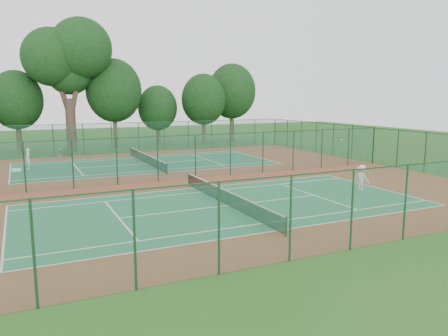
{
  "coord_description": "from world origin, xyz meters",
  "views": [
    {
      "loc": [
        -10.9,
        -31.83,
        6.48
      ],
      "look_at": [
        1.63,
        -5.13,
        1.6
      ],
      "focal_mm": 35.0,
      "sensor_mm": 36.0,
      "label": 1
    }
  ],
  "objects_px": {
    "trash_bin": "(60,153)",
    "kit_bag": "(17,170)",
    "big_tree": "(68,57)",
    "player_near": "(362,178)",
    "player_far": "(28,159)",
    "bench": "(65,153)"
  },
  "relations": [
    {
      "from": "trash_bin",
      "to": "kit_bag",
      "type": "relative_size",
      "value": 1.12
    },
    {
      "from": "big_tree",
      "to": "kit_bag",
      "type": "bearing_deg",
      "value": -115.5
    },
    {
      "from": "player_near",
      "to": "trash_bin",
      "type": "xyz_separation_m",
      "value": [
        -17.29,
        26.72,
        -0.48
      ]
    },
    {
      "from": "player_far",
      "to": "player_near",
      "type": "bearing_deg",
      "value": 34.35
    },
    {
      "from": "player_near",
      "to": "player_far",
      "type": "height_order",
      "value": "player_far"
    },
    {
      "from": "player_far",
      "to": "kit_bag",
      "type": "relative_size",
      "value": 2.44
    },
    {
      "from": "player_far",
      "to": "bench",
      "type": "xyz_separation_m",
      "value": [
        3.75,
        7.04,
        -0.52
      ]
    },
    {
      "from": "trash_bin",
      "to": "big_tree",
      "type": "height_order",
      "value": "big_tree"
    },
    {
      "from": "player_near",
      "to": "trash_bin",
      "type": "bearing_deg",
      "value": 16.39
    },
    {
      "from": "big_tree",
      "to": "player_near",
      "type": "bearing_deg",
      "value": -63.87
    },
    {
      "from": "kit_bag",
      "to": "big_tree",
      "type": "distance_m",
      "value": 17.77
    },
    {
      "from": "trash_bin",
      "to": "kit_bag",
      "type": "distance_m",
      "value": 9.05
    },
    {
      "from": "player_far",
      "to": "kit_bag",
      "type": "bearing_deg",
      "value": -62.36
    },
    {
      "from": "player_far",
      "to": "big_tree",
      "type": "xyz_separation_m",
      "value": [
        5.11,
        11.96,
        9.95
      ]
    },
    {
      "from": "trash_bin",
      "to": "bench",
      "type": "relative_size",
      "value": 0.65
    },
    {
      "from": "bench",
      "to": "kit_bag",
      "type": "xyz_separation_m",
      "value": [
        -4.73,
        -7.86,
        -0.27
      ]
    },
    {
      "from": "player_far",
      "to": "big_tree",
      "type": "relative_size",
      "value": 0.12
    },
    {
      "from": "trash_bin",
      "to": "bench",
      "type": "distance_m",
      "value": 0.48
    },
    {
      "from": "player_far",
      "to": "trash_bin",
      "type": "xyz_separation_m",
      "value": [
        3.28,
        7.15,
        -0.51
      ]
    },
    {
      "from": "big_tree",
      "to": "trash_bin",
      "type": "bearing_deg",
      "value": -110.84
    },
    {
      "from": "player_near",
      "to": "bench",
      "type": "xyz_separation_m",
      "value": [
        -16.82,
        26.61,
        -0.49
      ]
    },
    {
      "from": "bench",
      "to": "big_tree",
      "type": "xyz_separation_m",
      "value": [
        1.36,
        4.91,
        10.48
      ]
    }
  ]
}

